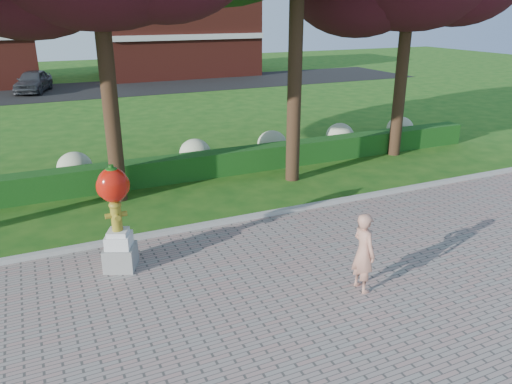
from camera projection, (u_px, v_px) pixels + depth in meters
ground at (271, 280)px, 10.38m from camera, size 100.00×100.00×0.00m
curb at (219, 223)px, 12.91m from camera, size 40.00×0.18×0.15m
lawn_hedge at (176, 169)px, 16.20m from camera, size 24.00×0.70×0.80m
hydrangea_row at (183, 154)px, 17.23m from camera, size 20.10×1.10×0.99m
street at (90, 90)px, 34.23m from camera, size 50.00×8.00×0.02m
building_right at (176, 35)px, 41.37m from camera, size 12.00×8.00×6.40m
hydrant_sculpture at (116, 215)px, 10.34m from camera, size 0.83×0.83×2.32m
woman at (364, 252)px, 9.68m from camera, size 0.39×0.59×1.63m
parked_car at (33, 81)px, 33.01m from camera, size 2.88×4.53×1.44m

